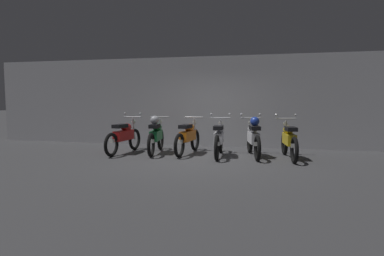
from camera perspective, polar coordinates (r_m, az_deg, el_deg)
name	(u,v)px	position (r m, az deg, el deg)	size (l,w,h in m)	color
ground_plane	(198,160)	(8.24, 1.01, -5.62)	(80.00, 80.00, 0.00)	#424244
back_wall	(214,102)	(10.70, 3.89, 4.68)	(16.00, 0.30, 2.94)	#ADADB2
motorbike_slot_0	(124,136)	(9.42, -11.93, -1.39)	(0.59, 1.95, 1.15)	black
motorbike_slot_1	(156,135)	(9.24, -6.37, -1.23)	(0.56, 1.95, 1.08)	black
motorbike_slot_2	(188,137)	(9.08, -0.71, -1.53)	(0.56, 1.95, 1.03)	black
motorbike_slot_3	(219,138)	(8.72, 4.80, -1.80)	(0.59, 1.95, 1.15)	black
motorbike_slot_4	(253,137)	(8.75, 10.82, -1.60)	(0.62, 1.93, 1.15)	black
motorbike_slot_5	(289,140)	(8.68, 16.82, -2.01)	(0.59, 1.95, 1.15)	black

